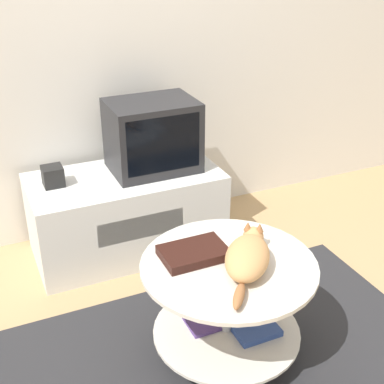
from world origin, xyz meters
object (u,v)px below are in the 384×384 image
(speaker, at_px, (53,176))
(dvd_box, at_px, (194,253))
(tv, at_px, (153,136))
(cat, at_px, (248,256))

(speaker, relative_size, dvd_box, 0.39)
(speaker, xyz_separation_m, dvd_box, (0.40, -0.96, -0.02))
(tv, xyz_separation_m, dvd_box, (-0.17, -0.94, -0.17))
(dvd_box, distance_m, cat, 0.23)
(speaker, xyz_separation_m, cat, (0.56, -1.12, 0.02))
(tv, distance_m, dvd_box, 0.97)
(tv, bearing_deg, speaker, 178.47)
(tv, height_order, cat, tv)
(dvd_box, bearing_deg, cat, -44.23)
(speaker, distance_m, dvd_box, 1.04)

